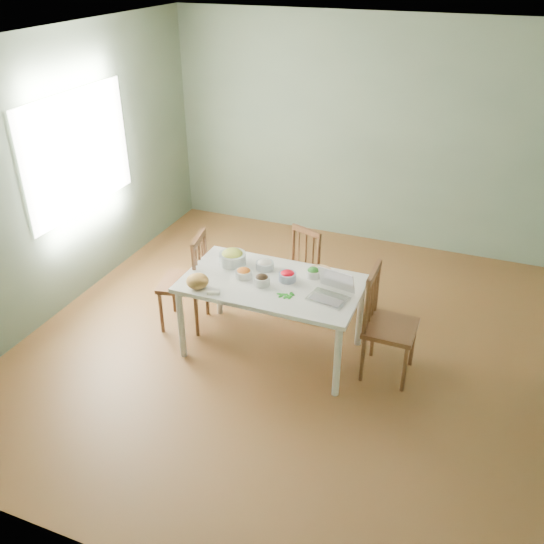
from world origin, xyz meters
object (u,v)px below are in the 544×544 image
at_px(dining_table, 272,317).
at_px(chair_far, 295,273).
at_px(bread_boule, 197,281).
at_px(chair_right, 391,325).
at_px(laptop, 328,288).
at_px(bowl_squash, 232,257).
at_px(chair_left, 183,280).

relative_size(dining_table, chair_far, 1.82).
bearing_deg(bread_boule, chair_far, 63.75).
height_order(chair_far, bread_boule, chair_far).
xyz_separation_m(chair_right, laptop, (-0.52, -0.16, 0.34)).
relative_size(dining_table, bowl_squash, 6.33).
bearing_deg(chair_far, bowl_squash, -107.71).
xyz_separation_m(chair_left, bowl_squash, (0.50, 0.08, 0.32)).
distance_m(bread_boule, bowl_squash, 0.51).
bearing_deg(laptop, bowl_squash, 175.19).
bearing_deg(chair_far, laptop, -35.87).
xyz_separation_m(dining_table, bread_boule, (-0.56, -0.32, 0.43)).
xyz_separation_m(chair_left, bread_boule, (0.40, -0.41, 0.31)).
relative_size(chair_right, laptop, 3.12).
bearing_deg(bowl_squash, bread_boule, -101.26).
xyz_separation_m(dining_table, laptop, (0.54, -0.09, 0.48)).
bearing_deg(bread_boule, dining_table, 29.93).
distance_m(dining_table, bowl_squash, 0.66).
height_order(chair_right, laptop, chair_right).
bearing_deg(laptop, chair_far, 135.04).
distance_m(chair_right, laptop, 0.65).
height_order(dining_table, bread_boule, bread_boule).
bearing_deg(chair_left, bowl_squash, 87.64).
height_order(bowl_squash, laptop, laptop).
xyz_separation_m(chair_left, chair_right, (2.03, -0.03, 0.01)).
bearing_deg(chair_left, bread_boule, 32.39).
height_order(dining_table, bowl_squash, bowl_squash).
distance_m(dining_table, bread_boule, 0.78).
bearing_deg(laptop, chair_right, 27.13).
relative_size(chair_right, bowl_squash, 4.04).
height_order(chair_far, bowl_squash, bowl_squash).
distance_m(chair_far, chair_right, 1.29).
distance_m(chair_left, laptop, 1.56).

